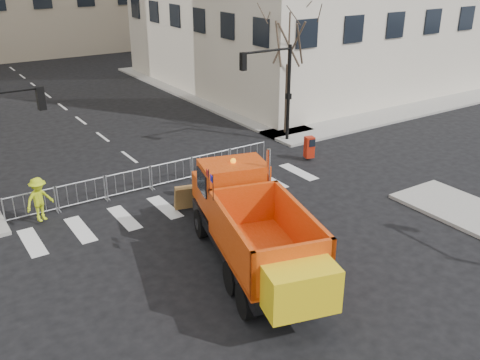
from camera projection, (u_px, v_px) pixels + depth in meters
ground at (262, 257)px, 18.76m from camera, size 120.00×120.00×0.00m
sidewalk_back at (158, 177)px, 25.27m from camera, size 64.00×5.00×0.15m
traffic_light_right at (289, 95)px, 29.32m from camera, size 0.18×0.18×5.40m
crowd_barriers at (151, 177)px, 24.02m from camera, size 12.60×0.60×1.10m
street_tree at (288, 71)px, 30.03m from camera, size 3.00×3.00×7.50m
plow_truck at (253, 226)px, 17.37m from camera, size 4.93×9.93×3.73m
cop_a at (212, 202)px, 20.65m from camera, size 0.76×0.54×1.95m
cop_b at (210, 181)px, 22.62m from camera, size 0.95×0.75×1.93m
cop_c at (199, 203)px, 20.76m from camera, size 0.69×1.11×1.77m
worker at (39, 199)px, 20.67m from camera, size 1.32×1.03×1.79m
newspaper_box at (309, 147)px, 27.32m from camera, size 0.53×0.49×1.10m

